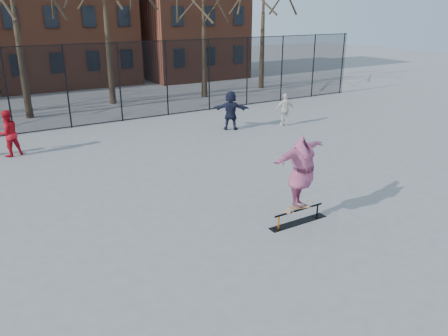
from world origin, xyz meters
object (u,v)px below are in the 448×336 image
bystander_red (8,133)px  bystander_white (285,110)px  skateboard (299,208)px  skate_rail (298,217)px  skater (301,173)px  bystander_navy (231,110)px

bystander_red → bystander_white: (12.33, -1.86, -0.12)m
skateboard → bystander_red: bearing=120.1°
skateboard → skate_rail: bearing=180.0°
skateboard → skater: (0.00, 0.00, 1.02)m
skate_rail → skater: skater is taller
skate_rail → bystander_red: bystander_red is taller
skate_rail → bystander_white: size_ratio=1.14×
skateboard → bystander_navy: 10.00m
skateboard → bystander_white: bystander_white is taller
skater → bystander_navy: bearing=48.1°
skate_rail → skateboard: size_ratio=2.32×
skater → bystander_white: bearing=32.9°
skate_rail → skater: size_ratio=0.77×
bystander_white → bystander_red: bearing=10.0°
skateboard → bystander_red: (-6.02, 10.40, 0.47)m
bystander_navy → bystander_white: bearing=-160.8°
bystander_white → skater: bearing=72.1°
bystander_red → bystander_white: bystander_red is taller
skater → bystander_red: 12.03m
skateboard → skater: bearing=90.0°
bystander_red → skateboard: bearing=101.9°
skater → bystander_red: size_ratio=1.29×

